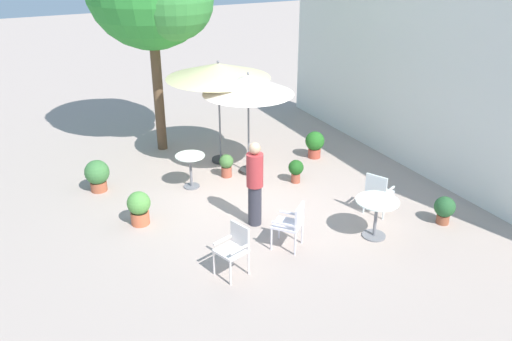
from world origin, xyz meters
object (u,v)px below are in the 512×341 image
patio_chair_1 (378,191)px  potted_plant_0 (226,164)px  potted_plant_5 (296,169)px  cafe_table_1 (376,211)px  potted_plant_1 (315,143)px  potted_plant_3 (139,207)px  patio_chair_0 (234,246)px  patio_umbrella_0 (248,85)px  standing_person (255,183)px  potted_plant_4 (97,174)px  patio_chair_2 (292,223)px  potted_plant_2 (444,209)px  cafe_table_0 (191,165)px  patio_umbrella_1 (218,71)px

patio_chair_1 → potted_plant_0: bearing=-145.7°
patio_chair_1 → potted_plant_5: patio_chair_1 is taller
cafe_table_1 → potted_plant_1: 3.84m
cafe_table_1 → potted_plant_3: bearing=-122.1°
patio_chair_0 → potted_plant_3: (-2.28, -1.00, -0.15)m
patio_umbrella_0 → standing_person: size_ratio=1.42×
potted_plant_4 → potted_plant_5: potted_plant_4 is taller
potted_plant_4 → patio_chair_2: bearing=34.8°
potted_plant_1 → potted_plant_2: bearing=7.6°
patio_umbrella_0 → potted_plant_3: size_ratio=3.54×
potted_plant_0 → standing_person: (2.23, -0.36, 0.57)m
potted_plant_2 → potted_plant_4: (-4.41, -5.77, 0.07)m
cafe_table_0 → patio_chair_1: patio_chair_1 is taller
patio_chair_1 → patio_umbrella_1: bearing=-155.0°
cafe_table_1 → potted_plant_1: size_ratio=1.16×
patio_umbrella_1 → potted_plant_5: size_ratio=4.66×
patio_umbrella_1 → potted_plant_4: size_ratio=3.53×
patio_chair_2 → standing_person: size_ratio=0.51×
cafe_table_0 → potted_plant_0: (-0.16, 0.92, -0.22)m
standing_person → potted_plant_0: bearing=170.9°
cafe_table_0 → potted_plant_0: size_ratio=1.40×
patio_umbrella_0 → cafe_table_0: patio_umbrella_0 is taller
patio_umbrella_1 → potted_plant_2: 5.79m
cafe_table_0 → potted_plant_3: 1.81m
cafe_table_0 → standing_person: bearing=15.2°
cafe_table_1 → standing_person: bearing=-128.1°
patio_chair_0 → potted_plant_5: 3.68m
potted_plant_4 → potted_plant_5: bearing=69.4°
patio_umbrella_0 → cafe_table_0: size_ratio=3.14×
potted_plant_3 → potted_plant_4: (-1.82, -0.45, 0.02)m
cafe_table_0 → potted_plant_1: size_ratio=1.12×
cafe_table_1 → potted_plant_4: cafe_table_1 is taller
standing_person → patio_umbrella_1: bearing=169.5°
patio_chair_0 → cafe_table_1: bearing=87.7°
potted_plant_2 → potted_plant_3: 5.92m
patio_chair_2 → patio_chair_0: bearing=-78.6°
patio_chair_1 → cafe_table_0: bearing=-133.6°
potted_plant_1 → potted_plant_4: bearing=-95.5°
patio_chair_1 → potted_plant_1: size_ratio=1.31×
patio_umbrella_0 → patio_chair_0: patio_umbrella_0 is taller
potted_plant_5 → patio_chair_1: bearing=20.0°
cafe_table_1 → patio_chair_1: 0.89m
cafe_table_0 → standing_person: (2.07, 0.56, 0.35)m
patio_umbrella_1 → patio_chair_1: bearing=25.0°
potted_plant_4 → potted_plant_2: bearing=52.6°
patio_chair_0 → potted_plant_0: (-3.52, 1.36, -0.21)m
potted_plant_5 → cafe_table_0: bearing=-110.2°
patio_chair_1 → potted_plant_1: (-3.02, 0.42, -0.14)m
cafe_table_1 → potted_plant_2: 1.54m
cafe_table_0 → patio_chair_0: patio_chair_0 is taller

